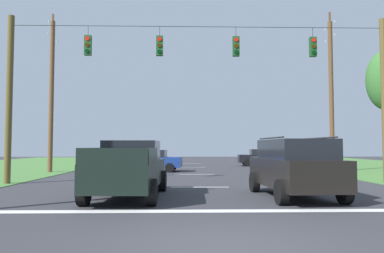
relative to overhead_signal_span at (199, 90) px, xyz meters
name	(u,v)px	position (x,y,z in m)	size (l,w,h in m)	color
ground_plane	(226,247)	(-0.05, -11.18, -4.47)	(120.00, 120.00, 0.00)	#333338
stop_bar_stripe	(210,211)	(-0.05, -7.54, -4.46)	(15.97, 0.45, 0.01)	white
lane_dash_0	(200,187)	(-0.05, -1.54, -4.46)	(0.15, 2.50, 0.01)	white
lane_dash_1	(194,174)	(-0.05, 6.00, -4.46)	(0.15, 2.50, 0.01)	white
lane_dash_2	(191,167)	(-0.05, 14.42, -4.46)	(0.15, 2.50, 0.01)	white
lane_dash_3	(190,163)	(-0.05, 21.59, -4.46)	(0.15, 2.50, 0.01)	white
overhead_signal_span	(199,90)	(0.00, 0.00, 0.00)	(18.23, 0.31, 7.98)	brown
pickup_truck	(129,169)	(-2.63, -4.69, -3.50)	(2.42, 5.46, 1.95)	black
suv_black	(294,166)	(3.04, -4.92, -3.41)	(2.42, 4.90, 2.05)	black
distant_car_crossing_white	(117,158)	(-6.43, 14.45, -3.68)	(2.09, 4.34, 1.52)	silver
distant_car_oncoming	(262,157)	(6.45, 16.29, -3.68)	(4.39, 2.21, 1.52)	black
distant_car_far_parked	(151,160)	(-3.02, 8.72, -3.68)	(4.42, 2.28, 1.52)	navy
utility_pole_mid_right	(331,92)	(9.63, 8.06, 1.09)	(0.31, 1.81, 11.27)	brown
utility_pole_near_left	(51,92)	(-9.81, 8.01, 1.00)	(0.32, 1.96, 10.96)	brown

